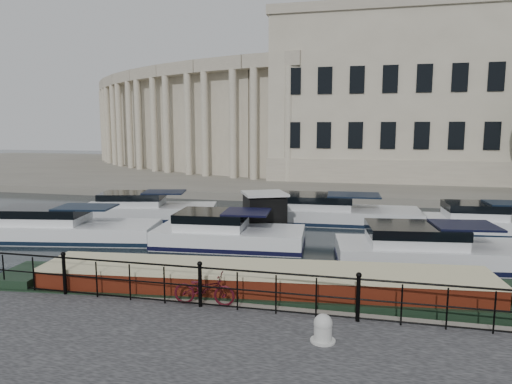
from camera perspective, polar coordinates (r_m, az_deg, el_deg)
ground_plane at (r=14.52m, az=-3.81°, el=-12.84°), size 160.00×160.00×0.00m
far_bank at (r=52.35m, az=8.68°, el=2.57°), size 120.00×42.00×0.55m
railing at (r=12.11m, az=-7.01°, el=-11.16°), size 24.14×0.14×1.22m
civic_building at (r=47.97m, az=7.24°, el=10.20°), size 53.55×31.84×16.85m
bicycle at (r=12.29m, az=-6.48°, el=-11.94°), size 1.67×0.68×0.86m
mooring_bollard at (r=10.44m, az=8.38°, el=-16.55°), size 0.55×0.55×0.62m
narrowboat at (r=13.52m, az=0.67°, el=-12.78°), size 16.17×3.79×1.58m
harbour_hut at (r=21.99m, az=1.06°, el=-3.02°), size 3.39×3.17×2.17m
cabin_cruisers at (r=22.26m, az=1.52°, el=-4.43°), size 26.96×10.67×1.99m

